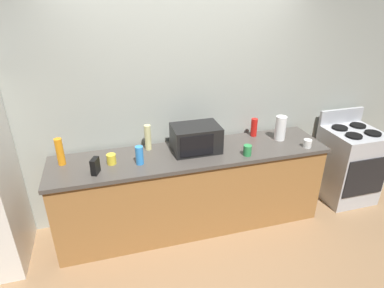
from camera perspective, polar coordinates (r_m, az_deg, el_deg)
ground_plane at (r=3.53m, az=1.86°, el=-17.61°), size 8.00×8.00×0.00m
back_wall at (r=3.51m, az=-1.85°, el=7.97°), size 6.40×0.10×2.70m
counter_run at (r=3.55m, az=0.00°, el=-8.00°), size 2.84×0.64×0.90m
stove_range at (r=4.44m, az=25.70°, el=-3.19°), size 0.60×0.61×1.08m
microwave at (r=3.31m, az=0.68°, el=1.00°), size 0.48×0.35×0.27m
paper_towel_roll at (r=3.68m, az=15.26°, el=2.71°), size 0.12×0.12×0.27m
cordless_phone at (r=3.05m, az=-16.63°, el=-3.74°), size 0.09×0.12×0.15m
bottle_vinegar at (r=3.36m, az=-7.76°, el=1.15°), size 0.07×0.07×0.27m
bottle_hot_sauce at (r=3.72m, az=10.82°, el=2.89°), size 0.07×0.07×0.20m
bottle_dish_soap at (r=3.29m, az=-22.17°, el=-1.27°), size 0.07×0.07×0.27m
bottle_spray_cleaner at (r=3.11m, az=-9.21°, el=-1.96°), size 0.08×0.08×0.18m
mug_green at (r=3.29m, az=9.70°, el=-1.11°), size 0.08×0.08×0.11m
mug_yellow at (r=3.19m, az=-13.97°, el=-2.59°), size 0.09×0.09×0.10m
mug_white at (r=3.63m, az=19.60°, el=0.09°), size 0.09×0.09×0.09m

